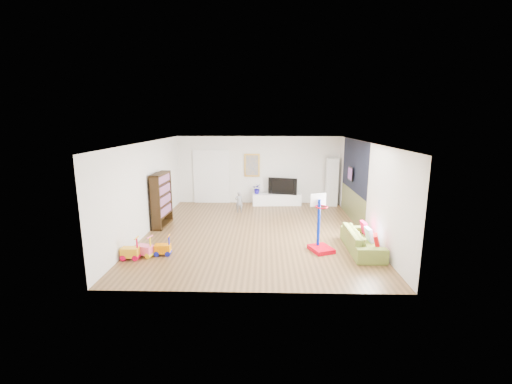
{
  "coord_description": "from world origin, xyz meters",
  "views": [
    {
      "loc": [
        0.28,
        -9.93,
        3.33
      ],
      "look_at": [
        0.0,
        0.4,
        1.15
      ],
      "focal_mm": 24.0,
      "sensor_mm": 36.0,
      "label": 1
    }
  ],
  "objects_px": {
    "bookshelf": "(161,200)",
    "basketball_hoop": "(322,223)",
    "sofa": "(362,241)",
    "media_console": "(277,199)"
  },
  "relations": [
    {
      "from": "bookshelf",
      "to": "basketball_hoop",
      "type": "xyz_separation_m",
      "value": [
        4.74,
        -2.07,
        -0.11
      ]
    },
    {
      "from": "bookshelf",
      "to": "sofa",
      "type": "distance_m",
      "value": 6.17
    },
    {
      "from": "media_console",
      "to": "bookshelf",
      "type": "relative_size",
      "value": 1.12
    },
    {
      "from": "sofa",
      "to": "basketball_hoop",
      "type": "height_order",
      "value": "basketball_hoop"
    },
    {
      "from": "media_console",
      "to": "basketball_hoop",
      "type": "height_order",
      "value": "basketball_hoop"
    },
    {
      "from": "media_console",
      "to": "sofa",
      "type": "relative_size",
      "value": 1.01
    },
    {
      "from": "bookshelf",
      "to": "sofa",
      "type": "bearing_deg",
      "value": -16.43
    },
    {
      "from": "media_console",
      "to": "bookshelf",
      "type": "distance_m",
      "value": 4.76
    },
    {
      "from": "media_console",
      "to": "basketball_hoop",
      "type": "relative_size",
      "value": 1.29
    },
    {
      "from": "bookshelf",
      "to": "basketball_hoop",
      "type": "distance_m",
      "value": 5.18
    }
  ]
}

